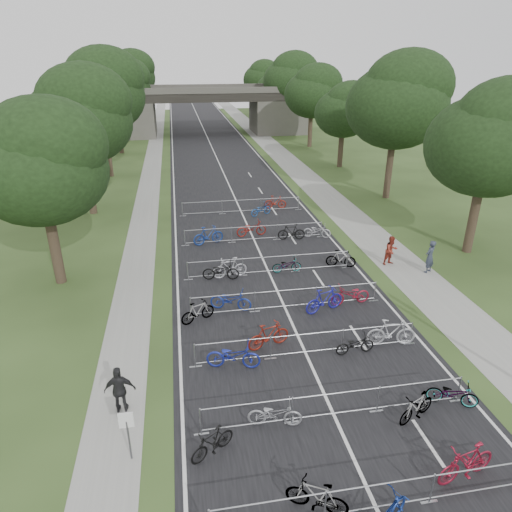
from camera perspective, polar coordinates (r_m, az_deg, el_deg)
The scene contains 55 objects.
ground at distance 14.77m, azimuth 14.94°, elevation -28.43°, with size 200.00×200.00×0.00m, color #2F441D.
road at distance 59.22m, azimuth -5.23°, elevation 12.72°, with size 11.00×140.00×0.01m, color black.
sidewalk_right at distance 60.39m, azimuth 2.55°, elevation 13.02°, with size 3.00×140.00×0.01m, color gray.
sidewalk_left at distance 59.09m, azimuth -12.65°, elevation 12.23°, with size 2.00×140.00×0.01m, color gray.
lane_markings at distance 59.22m, azimuth -5.23°, elevation 12.72°, with size 0.12×140.00×0.00m, color silver.
overpass_bridge at distance 73.48m, azimuth -6.43°, elevation 17.65°, with size 31.00×8.00×7.05m.
park_sign at distance 15.10m, azimuth -15.81°, elevation -19.92°, with size 0.45×0.06×1.83m.
tree_left_0 at distance 25.23m, azimuth -25.33°, elevation 10.25°, with size 6.72×6.72×10.25m.
tree_right_0 at distance 30.14m, azimuth 27.36°, elevation 12.66°, with size 7.17×7.17×10.93m.
tree_left_1 at distance 36.67m, azimuth -21.08°, elevation 15.91°, with size 7.56×7.56×11.53m.
tree_right_1 at distance 40.20m, azimuth 17.41°, elevation 17.84°, with size 8.18×8.18×12.47m.
tree_left_2 at distance 48.39m, azimuth -18.79°, elevation 18.82°, with size 8.40×8.40×12.81m.
tree_right_2 at distance 51.36m, azimuth 11.04°, elevation 17.39°, with size 6.16×6.16×9.39m.
tree_left_3 at distance 60.39m, azimuth -17.05°, elevation 18.28°, with size 6.72×6.72×10.25m.
tree_right_3 at distance 62.60m, azimuth 7.13°, elevation 19.65°, with size 7.17×7.17×10.93m.
tree_left_4 at distance 72.24m, azimuth -16.13°, elevation 19.82°, with size 7.56×7.56×11.53m.
tree_right_4 at distance 74.10m, azimuth 4.36°, elevation 21.17°, with size 8.18×8.18×12.47m.
tree_left_5 at distance 84.15m, azimuth -15.46°, elevation 20.93°, with size 8.40×8.40×12.81m.
tree_right_5 at distance 85.89m, azimuth 2.27°, elevation 20.30°, with size 6.16×6.16×9.39m.
tree_left_6 at distance 96.18m, azimuth -14.78°, elevation 20.31°, with size 6.72×6.72×10.25m.
tree_right_6 at distance 97.58m, azimuth 0.70°, elevation 21.34°, with size 7.17×7.17×10.93m.
barrier_row_0 at distance 14.35m, azimuth 15.19°, elevation -27.09°, with size 9.70×0.08×1.10m.
barrier_row_1 at distance 16.60m, azimuth 9.94°, elevation -17.84°, with size 9.70×0.08×1.10m.
barrier_row_2 at distance 19.27m, azimuth 6.40°, elevation -10.90°, with size 9.70×0.08×1.10m.
barrier_row_3 at distance 22.37m, azimuth 3.74°, elevation -5.43°, with size 9.70×0.08×1.10m.
barrier_row_4 at distance 25.84m, azimuth 1.70°, elevation -1.13°, with size 9.70×0.08×1.10m.
barrier_row_5 at distance 30.35m, azimuth -0.18°, elevation 2.82°, with size 9.70×0.08×1.10m.
barrier_row_6 at distance 35.95m, azimuth -1.81°, elevation 6.23°, with size 9.70×0.08×1.10m.
bike_1 at distance 14.08m, azimuth 7.63°, elevation -27.64°, with size 0.50×1.77×1.06m, color #96989D.
bike_3 at distance 15.82m, azimuth 24.82°, elevation -22.41°, with size 0.58×2.06×1.24m, color maroon.
bike_4 at distance 15.32m, azimuth -5.49°, elevation -22.23°, with size 0.46×1.63×0.98m, color black.
bike_5 at distance 16.16m, azimuth 2.37°, elevation -19.11°, with size 0.64×1.84×0.97m, color gray.
bike_6 at distance 17.23m, azimuth 19.44°, elevation -17.41°, with size 0.48×1.70×1.02m, color #96989D.
bike_7 at distance 18.29m, azimuth 23.34°, elevation -15.54°, with size 0.62×1.78×0.93m, color #96989D.
bike_8 at distance 18.50m, azimuth -2.86°, elevation -12.32°, with size 0.76×2.17×1.14m, color navy.
bike_9 at distance 19.60m, azimuth 1.58°, elevation -9.91°, with size 0.55×1.95×1.17m, color maroon.
bike_10 at distance 19.75m, azimuth 12.27°, elevation -10.76°, with size 0.59×1.68×0.88m, color black.
bike_11 at distance 20.54m, azimuth 16.54°, elevation -9.15°, with size 0.59×2.10×1.26m, color #B4B6BC.
bike_12 at distance 21.53m, azimuth -7.30°, elevation -6.93°, with size 0.49×1.74×1.04m, color #96989D.
bike_13 at distance 22.32m, azimuth -3.18°, elevation -5.51°, with size 0.72×2.05×1.08m, color navy.
bike_14 at distance 22.33m, azimuth 8.53°, elevation -5.47°, with size 0.59×2.10×1.26m, color #1D1C9D.
bike_15 at distance 23.22m, azimuth 11.73°, elevation -4.78°, with size 0.71×2.03×1.07m, color maroon.
bike_16 at distance 25.24m, azimuth -4.43°, elevation -1.87°, with size 0.71×2.02×1.06m, color black.
bike_17 at distance 25.42m, azimuth -3.30°, elevation -1.49°, with size 0.56×1.97×1.18m, color #BABBC3.
bike_18 at distance 26.10m, azimuth 3.87°, elevation -1.15°, with size 0.59×1.69×0.89m, color #96989D.
bike_19 at distance 27.11m, azimuth 10.57°, elevation -0.35°, with size 0.49×1.74×1.05m, color #96989D.
bike_20 at distance 30.00m, azimuth -5.99°, elevation 2.58°, with size 0.59×2.08×1.25m, color navy.
bike_21 at distance 31.24m, azimuth -0.59°, elevation 3.46°, with size 0.73×2.09×1.10m, color maroon.
bike_22 at distance 30.70m, azimuth 4.45°, elevation 3.02°, with size 0.52×1.84×1.11m, color black.
bike_23 at distance 31.27m, azimuth 7.64°, elevation 3.14°, with size 0.65×1.86×0.98m, color #A7A7AE.
bike_26 at distance 35.39m, azimuth 0.61°, elevation 5.84°, with size 0.64×1.82×0.96m, color #1B4996.
bike_27 at distance 37.06m, azimuth 2.44°, elevation 6.75°, with size 0.49×1.75×1.05m, color maroon.
pedestrian_a at distance 27.66m, azimuth 20.90°, elevation -0.09°, with size 0.70×0.46×1.93m, color #2B3241.
pedestrian_b at distance 28.01m, azimuth 16.54°, elevation 0.65°, with size 0.86×0.67×1.76m, color maroon.
pedestrian_c at distance 17.03m, azimuth -16.64°, elevation -15.75°, with size 1.07×0.44×1.82m, color black.
Camera 1 is at (-4.78, -7.89, 11.53)m, focal length 32.00 mm.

